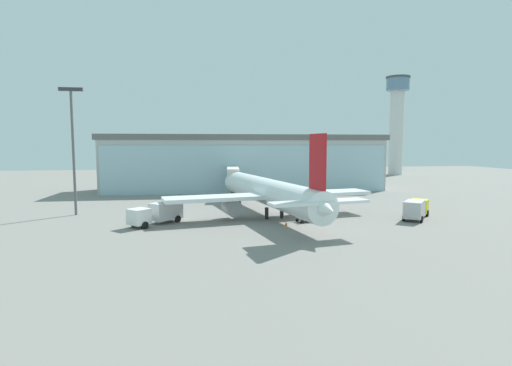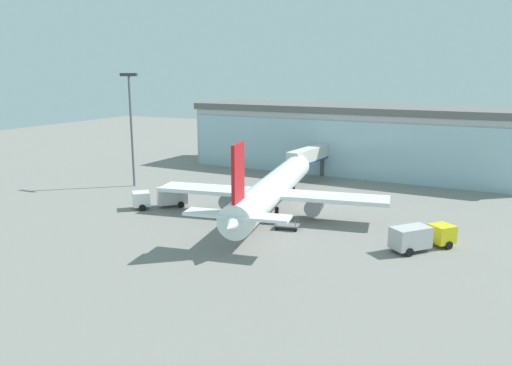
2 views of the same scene
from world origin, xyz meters
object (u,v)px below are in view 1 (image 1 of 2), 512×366
object	(u,v)px
safety_cone_nose	(286,224)
baggage_cart	(307,218)
fuel_truck	(416,208)
safety_cone_wingtip	(163,216)
apron_light_mast	(73,140)
airplane	(269,192)
jet_bridge	(233,174)
control_tower	(397,118)
catering_truck	(158,213)

from	to	relation	value
safety_cone_nose	baggage_cart	bearing A→B (deg)	29.76
fuel_truck	safety_cone_nose	size ratio (longest dim) A/B	12.64
fuel_truck	safety_cone_wingtip	xyz separation A→B (m)	(-33.96, 6.78, -1.19)
safety_cone_wingtip	fuel_truck	bearing A→B (deg)	-11.28
apron_light_mast	safety_cone_wingtip	distance (m)	17.00
airplane	safety_cone_wingtip	bearing A→B (deg)	75.98
fuel_truck	baggage_cart	distance (m)	15.22
jet_bridge	fuel_truck	world-z (taller)	jet_bridge
control_tower	airplane	bearing A→B (deg)	-130.01
catering_truck	safety_cone_nose	size ratio (longest dim) A/B	12.46
catering_truck	fuel_truck	xyz separation A→B (m)	(34.39, -2.55, 0.00)
safety_cone_nose	safety_cone_wingtip	xyz separation A→B (m)	(-15.42, 8.07, 0.00)
control_tower	safety_cone_wingtip	world-z (taller)	control_tower
control_tower	apron_light_mast	distance (m)	106.92
control_tower	airplane	size ratio (longest dim) A/B	0.90
catering_truck	safety_cone_wingtip	bearing A→B (deg)	-138.71
control_tower	safety_cone_nose	world-z (taller)	control_tower
fuel_truck	control_tower	bearing A→B (deg)	13.52
jet_bridge	apron_light_mast	world-z (taller)	apron_light_mast
control_tower	apron_light_mast	xyz separation A→B (m)	(-85.58, -63.55, -8.23)
safety_cone_nose	fuel_truck	bearing A→B (deg)	4.01
apron_light_mast	safety_cone_nose	distance (m)	32.48
catering_truck	fuel_truck	world-z (taller)	same
jet_bridge	airplane	size ratio (longest dim) A/B	0.38
apron_light_mast	safety_cone_nose	size ratio (longest dim) A/B	32.87
jet_bridge	baggage_cart	distance (m)	28.00
apron_light_mast	baggage_cart	distance (m)	34.68
jet_bridge	safety_cone_wingtip	distance (m)	24.46
control_tower	baggage_cart	distance (m)	94.04
apron_light_mast	fuel_truck	world-z (taller)	apron_light_mast
control_tower	safety_cone_nose	bearing A→B (deg)	-127.04
safety_cone_nose	safety_cone_wingtip	world-z (taller)	same
jet_bridge	control_tower	bearing A→B (deg)	-45.75
catering_truck	safety_cone_wingtip	xyz separation A→B (m)	(0.44, 4.22, -1.19)
jet_bridge	fuel_truck	xyz separation A→B (m)	(21.73, -27.56, -2.91)
jet_bridge	control_tower	world-z (taller)	control_tower
fuel_truck	safety_cone_wingtip	distance (m)	34.65
apron_light_mast	airplane	bearing A→B (deg)	-12.49
control_tower	fuel_truck	world-z (taller)	control_tower
catering_truck	jet_bridge	bearing A→B (deg)	-159.65
fuel_truck	apron_light_mast	bearing A→B (deg)	117.05
baggage_cart	safety_cone_nose	world-z (taller)	baggage_cart
airplane	fuel_truck	xyz separation A→B (m)	(19.27, -5.55, -1.93)
baggage_cart	safety_cone_nose	size ratio (longest dim) A/B	5.55
jet_bridge	apron_light_mast	distance (m)	30.12
jet_bridge	control_tower	size ratio (longest dim) A/B	0.42
safety_cone_wingtip	jet_bridge	bearing A→B (deg)	59.54
apron_light_mast	fuel_truck	size ratio (longest dim) A/B	2.60
baggage_cart	fuel_truck	bearing A→B (deg)	-13.35
jet_bridge	airplane	world-z (taller)	airplane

